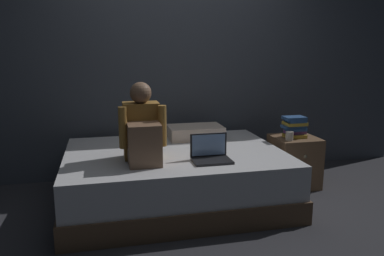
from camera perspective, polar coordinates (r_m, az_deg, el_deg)
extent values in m
plane|color=#2D2D33|center=(3.47, 1.72, -12.43)|extent=(8.00, 8.00, 0.00)
cube|color=#424751|center=(4.34, -2.33, 10.81)|extent=(5.60, 0.10, 2.70)
cube|color=brown|center=(3.66, -2.57, -9.42)|extent=(2.00, 1.50, 0.20)
cube|color=silver|center=(3.58, -2.60, -5.71)|extent=(1.96, 1.46, 0.30)
cube|color=brown|center=(4.17, 14.92, -4.82)|extent=(0.44, 0.44, 0.52)
sphere|color=gray|center=(3.95, 16.50, -4.08)|extent=(0.04, 0.04, 0.04)
cube|color=olive|center=(3.29, -7.55, -0.35)|extent=(0.30, 0.20, 0.48)
sphere|color=brown|center=(3.21, -7.65, 5.21)|extent=(0.18, 0.18, 0.18)
cube|color=brown|center=(3.10, -7.10, -2.45)|extent=(0.26, 0.24, 0.34)
cylinder|color=olive|center=(3.13, -10.23, 0.06)|extent=(0.07, 0.07, 0.34)
cylinder|color=olive|center=(3.17, -4.44, 0.33)|extent=(0.07, 0.07, 0.34)
cube|color=black|center=(3.20, 3.00, -4.91)|extent=(0.32, 0.22, 0.02)
cube|color=black|center=(3.27, 2.46, -2.50)|extent=(0.32, 0.01, 0.20)
cube|color=#8CB2EA|center=(3.26, 2.50, -2.54)|extent=(0.29, 0.00, 0.18)
cube|color=beige|center=(4.01, 0.49, -0.61)|extent=(0.56, 0.36, 0.13)
cube|color=gold|center=(4.08, 15.01, -1.13)|extent=(0.20, 0.16, 0.03)
cube|color=#703D84|center=(4.10, 15.06, -0.57)|extent=(0.19, 0.13, 0.04)
cube|color=#284C84|center=(4.07, 15.15, -0.20)|extent=(0.20, 0.12, 0.03)
cube|color=#284C84|center=(4.06, 14.85, 0.21)|extent=(0.23, 0.14, 0.03)
cube|color=gold|center=(4.06, 15.06, 0.63)|extent=(0.21, 0.16, 0.03)
cube|color=#284C84|center=(4.05, 15.15, 1.04)|extent=(0.19, 0.14, 0.03)
cube|color=#284C84|center=(4.05, 14.98, 1.45)|extent=(0.21, 0.15, 0.03)
cylinder|color=#BCB2A3|center=(3.93, 14.30, -1.17)|extent=(0.08, 0.08, 0.09)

